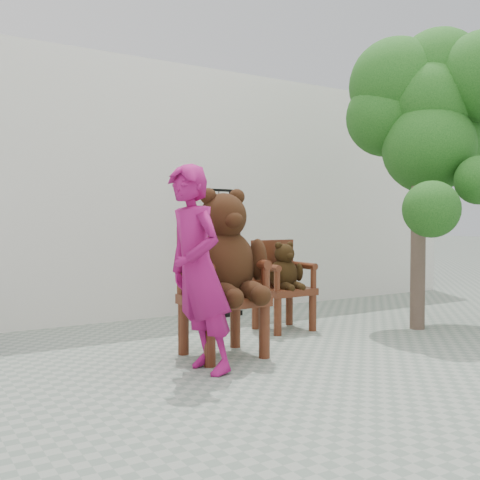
{
  "coord_description": "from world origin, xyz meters",
  "views": [
    {
      "loc": [
        -2.99,
        -3.47,
        1.16
      ],
      "look_at": [
        -0.09,
        1.21,
        0.95
      ],
      "focal_mm": 42.0,
      "sensor_mm": 36.0,
      "label": 1
    }
  ],
  "objects_px": {
    "person": "(198,270)",
    "tree": "(429,111)",
    "chair_big": "(223,263)",
    "stool_bucket": "(225,262)",
    "display_stand": "(219,267)",
    "chair_small": "(282,276)"
  },
  "relations": [
    {
      "from": "person",
      "to": "tree",
      "type": "height_order",
      "value": "tree"
    },
    {
      "from": "stool_bucket",
      "to": "chair_small",
      "type": "bearing_deg",
      "value": -87.33
    },
    {
      "from": "chair_small",
      "to": "display_stand",
      "type": "relative_size",
      "value": 0.62
    },
    {
      "from": "person",
      "to": "tree",
      "type": "bearing_deg",
      "value": 91.82
    },
    {
      "from": "tree",
      "to": "chair_big",
      "type": "bearing_deg",
      "value": -178.64
    },
    {
      "from": "tree",
      "to": "chair_small",
      "type": "bearing_deg",
      "value": 158.32
    },
    {
      "from": "person",
      "to": "stool_bucket",
      "type": "xyz_separation_m",
      "value": [
        1.48,
        2.14,
        -0.13
      ]
    },
    {
      "from": "chair_small",
      "to": "stool_bucket",
      "type": "height_order",
      "value": "stool_bucket"
    },
    {
      "from": "stool_bucket",
      "to": "tree",
      "type": "distance_m",
      "value": 2.86
    },
    {
      "from": "person",
      "to": "stool_bucket",
      "type": "relative_size",
      "value": 1.07
    },
    {
      "from": "chair_big",
      "to": "stool_bucket",
      "type": "relative_size",
      "value": 0.97
    },
    {
      "from": "stool_bucket",
      "to": "chair_big",
      "type": "bearing_deg",
      "value": -120.87
    },
    {
      "from": "display_stand",
      "to": "tree",
      "type": "relative_size",
      "value": 0.47
    },
    {
      "from": "chair_big",
      "to": "tree",
      "type": "relative_size",
      "value": 0.44
    },
    {
      "from": "person",
      "to": "tree",
      "type": "relative_size",
      "value": 0.48
    },
    {
      "from": "chair_small",
      "to": "tree",
      "type": "relative_size",
      "value": 0.29
    },
    {
      "from": "person",
      "to": "display_stand",
      "type": "height_order",
      "value": "person"
    },
    {
      "from": "chair_big",
      "to": "chair_small",
      "type": "relative_size",
      "value": 1.51
    },
    {
      "from": "chair_big",
      "to": "stool_bucket",
      "type": "bearing_deg",
      "value": 59.13
    },
    {
      "from": "person",
      "to": "display_stand",
      "type": "relative_size",
      "value": 1.02
    },
    {
      "from": "chair_big",
      "to": "person",
      "type": "xyz_separation_m",
      "value": [
        -0.43,
        -0.38,
        -0.01
      ]
    },
    {
      "from": "chair_small",
      "to": "display_stand",
      "type": "height_order",
      "value": "display_stand"
    }
  ]
}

